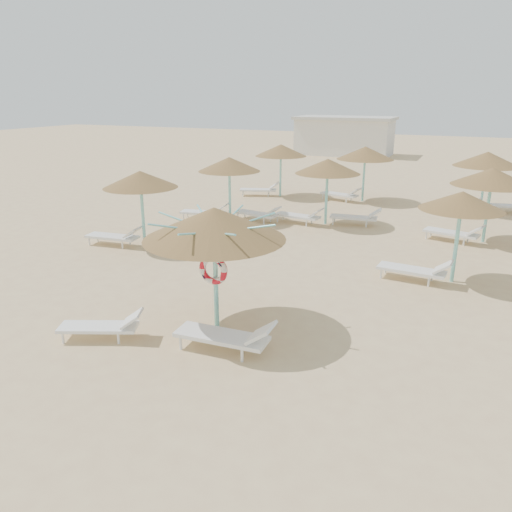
% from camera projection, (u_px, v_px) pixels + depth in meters
% --- Properties ---
extents(ground, '(120.00, 120.00, 0.00)m').
position_uv_depth(ground, '(210.00, 331.00, 11.41)').
color(ground, '#D5B982').
rests_on(ground, ground).
extents(main_palapa, '(3.16, 3.16, 2.84)m').
position_uv_depth(main_palapa, '(214.00, 224.00, 10.89)').
color(main_palapa, '#7FDCD9').
rests_on(main_palapa, ground).
extents(lounger_main_a, '(1.89, 1.23, 0.66)m').
position_uv_depth(lounger_main_a, '(104.00, 326.00, 10.96)').
color(lounger_main_a, white).
rests_on(lounger_main_a, ground).
extents(lounger_main_b, '(2.17, 0.74, 0.78)m').
position_uv_depth(lounger_main_b, '(228.00, 336.00, 10.38)').
color(lounger_main_b, white).
rests_on(lounger_main_b, ground).
extents(palapa_field, '(19.15, 13.85, 2.72)m').
position_uv_depth(palapa_field, '(396.00, 172.00, 19.03)').
color(palapa_field, '#7FDCD9').
rests_on(palapa_field, ground).
extents(service_hut, '(8.40, 4.40, 3.25)m').
position_uv_depth(service_hut, '(344.00, 136.00, 43.60)').
color(service_hut, silver).
rests_on(service_hut, ground).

